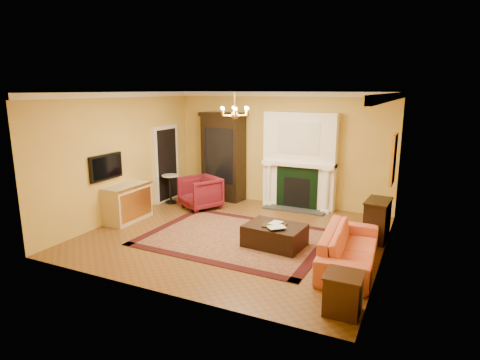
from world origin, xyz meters
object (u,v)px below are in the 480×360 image
Objects in this scene: coral_sofa at (350,242)px; end_table at (343,295)px; pedestal_table at (170,187)px; console_table at (377,221)px; china_cabinet at (224,158)px; commode at (127,203)px; leather_ottoman at (275,235)px; wingback_armchair at (200,191)px.

end_table is at bearing -176.05° from coral_sofa.
pedestal_table is 0.95× the size of console_table.
commode is at bearing -106.64° from china_cabinet.
commode is 0.53× the size of coral_sofa.
commode reaches higher than leather_ottoman.
end_table is 0.67× the size of console_table.
wingback_armchair is at bearing 57.41° from commode.
wingback_armchair is at bearing 153.89° from leather_ottoman.
wingback_armchair is at bearing 178.79° from console_table.
end_table is (4.42, -3.52, -0.18)m from wingback_armchair.
china_cabinet is at bearing 42.93° from pedestal_table.
console_table is at bearing 12.33° from commode.
console_table is at bearing 23.42° from wingback_armchair.
end_table is (4.30, -4.62, -0.89)m from china_cabinet.
leather_ottoman is at bearing -40.23° from china_cabinet.
end_table is 0.49× the size of leather_ottoman.
end_table is 3.12m from console_table.
console_table is (5.46, -0.47, -0.04)m from pedestal_table.
china_cabinet reaches higher than pedestal_table.
china_cabinet is 4.20× the size of end_table.
coral_sofa is at bearing -2.96° from commode.
console_table is at bearing 39.20° from leather_ottoman.
coral_sofa is at bearing -4.85° from leather_ottoman.
leather_ottoman is (2.57, -2.72, -0.94)m from china_cabinet.
end_table is (0.22, -1.64, -0.15)m from coral_sofa.
coral_sofa is (5.18, -1.95, -0.03)m from pedestal_table.
wingback_armchair is 0.42× the size of coral_sofa.
coral_sofa is at bearing -29.79° from china_cabinet.
china_cabinet reaches higher than leather_ottoman.
pedestal_table is (-1.11, -1.03, -0.71)m from china_cabinet.
wingback_armchair is at bearing -3.61° from pedestal_table.
wingback_armchair is 1.17× the size of pedestal_table.
wingback_armchair is 3.15m from leather_ottoman.
leather_ottoman is at bearing -24.63° from pedestal_table.
coral_sofa is (4.07, -2.98, -0.74)m from china_cabinet.
wingback_armchair is 4.60m from coral_sofa.
end_table reaches higher than leather_ottoman.
pedestal_table reaches higher than end_table.
wingback_armchair is 0.81× the size of leather_ottoman.
pedestal_table is at bearing 146.44° from end_table.
wingback_armchair is 5.65m from end_table.
commode is 2.10× the size of end_table.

